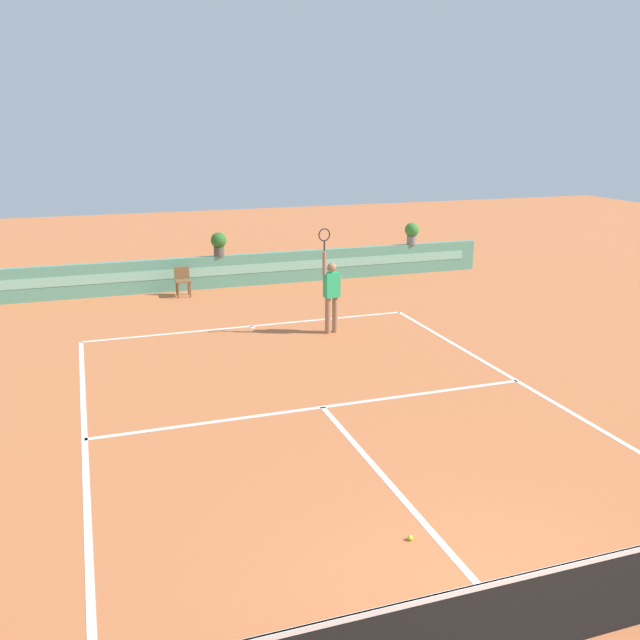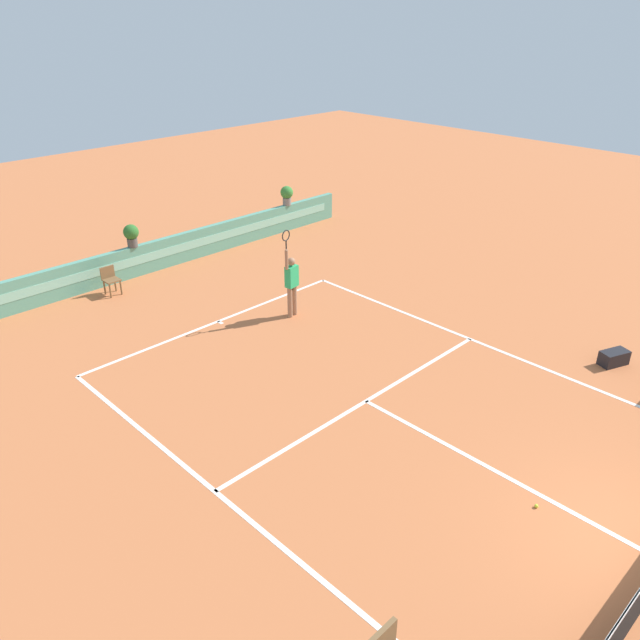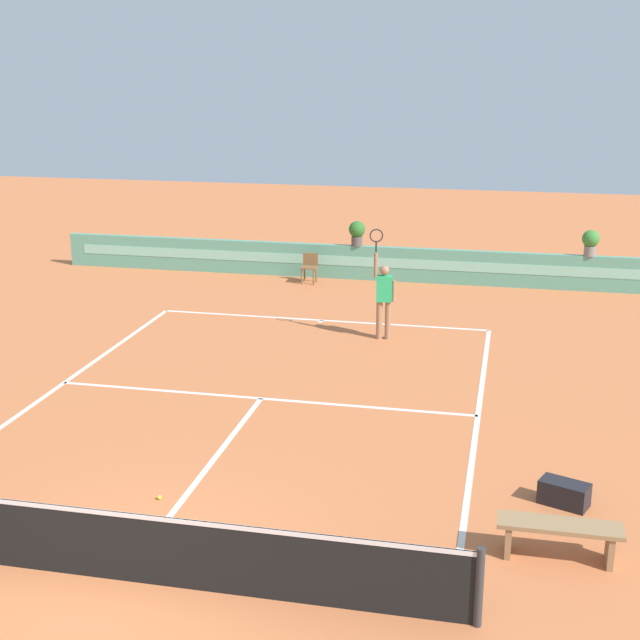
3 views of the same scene
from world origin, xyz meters
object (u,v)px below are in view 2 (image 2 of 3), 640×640
potted_plant_far_right (287,194)px  tennis_player (292,281)px  ball_kid_chair (110,279)px  potted_plant_centre (131,234)px  gear_bag (614,358)px  tennis_ball_near_baseline (536,506)px

potted_plant_far_right → tennis_player: bearing=-130.9°
ball_kid_chair → potted_plant_centre: 1.73m
gear_bag → tennis_player: (-3.78, 7.48, 0.87)m
potted_plant_far_right → tennis_ball_near_baseline: bearing=-116.0°
gear_bag → tennis_player: tennis_player is taller
tennis_player → potted_plant_centre: bearing=106.1°
tennis_player → ball_kid_chair: bearing=120.3°
tennis_ball_near_baseline → gear_bag: bearing=10.8°
potted_plant_centre → gear_bag: bearing=-67.6°
gear_bag → potted_plant_far_right: 13.27m
ball_kid_chair → gear_bag: bearing=-61.8°
tennis_ball_near_baseline → potted_plant_far_right: (6.98, 14.28, 1.38)m
gear_bag → ball_kid_chair: bearing=118.2°
tennis_player → potted_plant_centre: tennis_player is taller
potted_plant_centre → potted_plant_far_right: 6.56m
potted_plant_centre → potted_plant_far_right: size_ratio=1.00×
ball_kid_chair → potted_plant_centre: (1.25, 0.73, 0.93)m
tennis_ball_near_baseline → potted_plant_centre: size_ratio=0.09×
tennis_player → potted_plant_far_right: bearing=49.1°
gear_bag → tennis_player: bearing=116.8°
potted_plant_far_right → gear_bag: bearing=-95.0°
gear_bag → tennis_ball_near_baseline: size_ratio=10.29×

